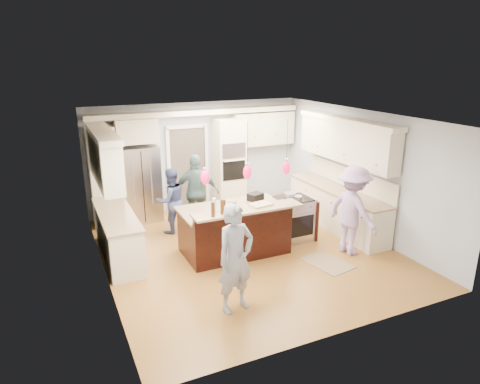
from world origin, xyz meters
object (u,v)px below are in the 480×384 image
object	(u,v)px
island_range	(293,219)
person_far_left	(171,201)
refrigerator	(140,184)
person_bar_end	(236,258)
kitchen_island	(235,229)

from	to	relation	value
island_range	person_far_left	world-z (taller)	person_far_left
refrigerator	island_range	size ratio (longest dim) A/B	1.96
person_bar_end	refrigerator	bearing A→B (deg)	84.61
person_bar_end	person_far_left	size ratio (longest dim) A/B	1.17
refrigerator	island_range	distance (m)	3.71
kitchen_island	person_far_left	distance (m)	1.77
refrigerator	person_far_left	distance (m)	1.15
refrigerator	island_range	bearing A→B (deg)	-42.59
refrigerator	person_far_left	bearing A→B (deg)	-66.60
refrigerator	kitchen_island	bearing A→B (deg)	-63.10
person_bar_end	kitchen_island	bearing A→B (deg)	54.87
island_range	person_bar_end	bearing A→B (deg)	-138.71
person_far_left	kitchen_island	bearing A→B (deg)	109.15
person_bar_end	island_range	bearing A→B (deg)	29.57
island_range	kitchen_island	bearing A→B (deg)	-176.92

